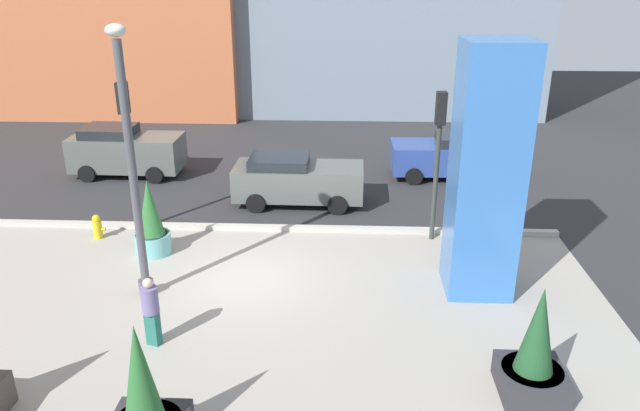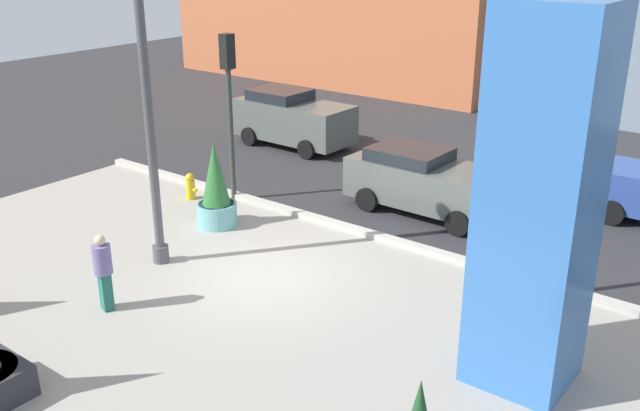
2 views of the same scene
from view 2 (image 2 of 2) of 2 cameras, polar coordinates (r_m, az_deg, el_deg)
ground_plane at (r=18.34m, az=3.74°, el=-1.16°), size 60.00×60.00×0.00m
plaza_pavement at (r=14.22m, az=-10.01°, el=-8.44°), size 18.00×10.00×0.02m
curb_strip at (r=17.64m, az=2.15°, el=-1.78°), size 18.00×0.24×0.16m
lamp_post at (r=15.35m, az=-13.57°, el=6.24°), size 0.44×0.44×6.47m
art_pillar_blue at (r=11.29m, az=17.26°, el=0.02°), size 1.56×1.56×6.11m
potted_plant_curbside at (r=17.83m, az=-8.38°, el=1.12°), size 1.00×1.00×2.17m
fire_hydrant at (r=19.94m, az=-10.39°, el=1.52°), size 0.36×0.26×0.75m
traffic_light_far_side at (r=14.14m, az=18.75°, el=3.72°), size 0.28×0.42×4.39m
traffic_light_corner at (r=19.02m, az=-7.32°, el=9.16°), size 0.28×0.42×4.53m
car_curb_west at (r=24.55m, az=-2.19°, el=7.02°), size 4.18×2.08×1.91m
car_intersection at (r=18.76m, az=8.65°, el=1.95°), size 4.35×2.08×1.66m
pedestrian_crossing at (r=14.33m, az=-17.05°, el=-4.90°), size 0.45×0.45×1.59m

